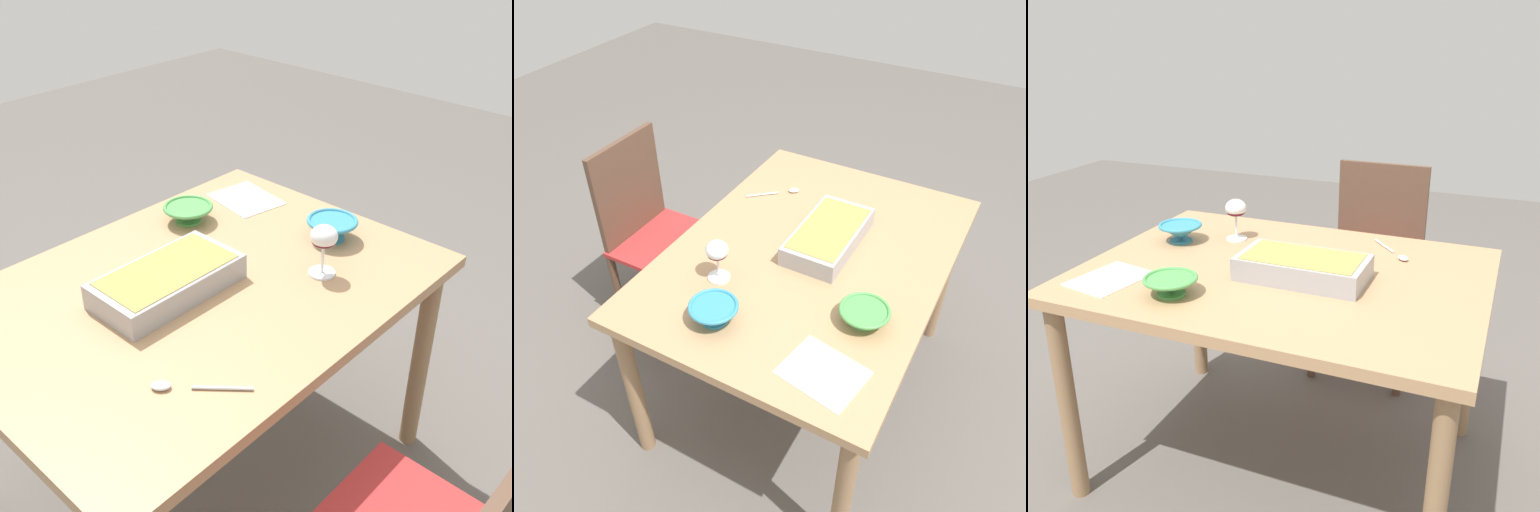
% 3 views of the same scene
% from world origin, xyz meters
% --- Properties ---
extents(ground_plane, '(8.00, 8.00, 0.00)m').
position_xyz_m(ground_plane, '(0.00, 0.00, 0.00)').
color(ground_plane, '#5B5651').
extents(dining_table, '(1.24, 0.91, 0.73)m').
position_xyz_m(dining_table, '(0.00, 0.00, 0.65)').
color(dining_table, tan).
rests_on(dining_table, ground_plane).
extents(chair, '(0.42, 0.40, 0.90)m').
position_xyz_m(chair, '(-0.10, -0.82, 0.49)').
color(chair, '#B22D2D').
rests_on(chair, ground_plane).
extents(wine_glass, '(0.07, 0.07, 0.15)m').
position_xyz_m(wine_glass, '(0.27, -0.21, 0.84)').
color(wine_glass, white).
rests_on(wine_glass, dining_table).
extents(casserole_dish, '(0.39, 0.20, 0.07)m').
position_xyz_m(casserole_dish, '(-0.08, 0.03, 0.77)').
color(casserole_dish, '#99999E').
rests_on(casserole_dish, dining_table).
extents(mixing_bowl, '(0.16, 0.16, 0.06)m').
position_xyz_m(mixing_bowl, '(0.22, 0.29, 0.77)').
color(mixing_bowl, '#4C994C').
rests_on(mixing_bowl, dining_table).
extents(small_bowl, '(0.15, 0.15, 0.07)m').
position_xyz_m(small_bowl, '(0.44, -0.11, 0.77)').
color(small_bowl, teal).
rests_on(small_bowl, dining_table).
extents(serving_spoon, '(0.16, 0.18, 0.01)m').
position_xyz_m(serving_spoon, '(-0.30, -0.26, 0.74)').
color(serving_spoon, silver).
rests_on(serving_spoon, dining_table).
extents(napkin, '(0.21, 0.25, 0.00)m').
position_xyz_m(napkin, '(0.46, 0.26, 0.73)').
color(napkin, white).
rests_on(napkin, dining_table).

